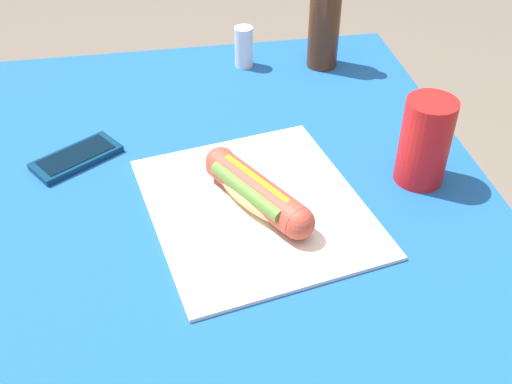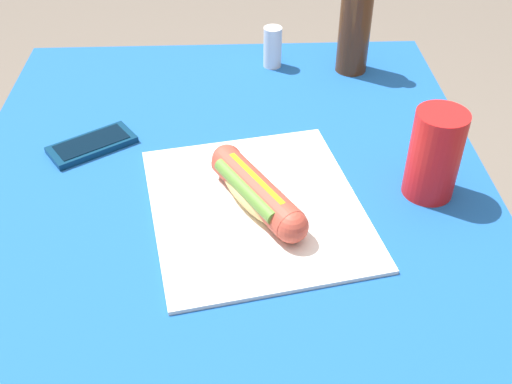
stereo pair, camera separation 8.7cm
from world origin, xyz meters
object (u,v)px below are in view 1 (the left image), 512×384
object	(u,v)px
drinking_cup	(425,142)
salt_shaker	(244,47)
hot_dog	(256,192)
soda_bottle	(325,18)
cell_phone	(76,157)

from	to	relation	value
drinking_cup	salt_shaker	distance (m)	0.46
salt_shaker	hot_dog	bearing A→B (deg)	173.25
soda_bottle	salt_shaker	xyz separation A→B (m)	(0.02, 0.15, -0.06)
soda_bottle	salt_shaker	distance (m)	0.17
hot_dog	soda_bottle	size ratio (longest dim) A/B	0.90
soda_bottle	drinking_cup	world-z (taller)	soda_bottle
soda_bottle	drinking_cup	size ratio (longest dim) A/B	1.63
cell_phone	soda_bottle	size ratio (longest dim) A/B	0.67
cell_phone	soda_bottle	distance (m)	0.54
soda_bottle	drinking_cup	distance (m)	0.39
cell_phone	salt_shaker	xyz separation A→B (m)	(0.27, -0.31, 0.03)
hot_dog	drinking_cup	distance (m)	0.26
hot_dog	drinking_cup	bearing A→B (deg)	-83.85
soda_bottle	hot_dog	bearing A→B (deg)	153.68
soda_bottle	salt_shaker	bearing A→B (deg)	81.24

